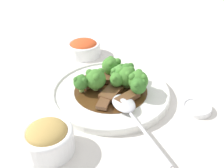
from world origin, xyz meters
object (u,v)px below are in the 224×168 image
(broccoli_floret_7, at_px, (128,71))
(broccoli_floret_5, at_px, (120,74))
(broccoli_floret_4, at_px, (128,76))
(beef_strip_1, at_px, (129,98))
(beef_strip_3, at_px, (105,78))
(sauce_dish, at_px, (198,108))
(side_bowl_kimchi, at_px, (85,48))
(beef_strip_0, at_px, (89,82))
(broccoli_floret_3, at_px, (140,86))
(beef_strip_2, at_px, (112,93))
(serving_spoon, at_px, (128,107))
(broccoli_floret_2, at_px, (139,80))
(broccoli_floret_0, at_px, (113,66))
(side_bowl_appetizer, at_px, (50,138))
(broccoli_floret_8, at_px, (82,82))
(broccoli_floret_1, at_px, (97,78))
(main_plate, at_px, (112,92))
(broccoli_floret_6, at_px, (118,80))
(beef_strip_4, at_px, (105,102))

(broccoli_floret_7, bearing_deg, broccoli_floret_5, -149.93)
(broccoli_floret_4, bearing_deg, beef_strip_1, -90.51)
(beef_strip_3, xyz_separation_m, broccoli_floret_5, (0.04, -0.01, 0.02))
(broccoli_floret_4, xyz_separation_m, sauce_dish, (0.16, -0.07, -0.04))
(beef_strip_1, xyz_separation_m, side_bowl_kimchi, (-0.13, 0.27, 0.00))
(broccoli_floret_7, height_order, side_bowl_kimchi, broccoli_floret_7)
(broccoli_floret_5, bearing_deg, beef_strip_0, -175.60)
(broccoli_floret_3, relative_size, broccoli_floret_7, 1.02)
(beef_strip_2, xyz_separation_m, serving_spoon, (0.04, -0.06, 0.00))
(broccoli_floret_2, bearing_deg, beef_strip_3, 151.86)
(broccoli_floret_0, bearing_deg, side_bowl_appetizer, -116.51)
(broccoli_floret_8, relative_size, side_bowl_kimchi, 0.41)
(broccoli_floret_1, bearing_deg, broccoli_floret_4, 7.72)
(main_plate, relative_size, broccoli_floret_2, 5.62)
(broccoli_floret_0, distance_m, broccoli_floret_6, 0.07)
(broccoli_floret_2, height_order, broccoli_floret_6, broccoli_floret_2)
(serving_spoon, height_order, side_bowl_appetizer, side_bowl_appetizer)
(broccoli_floret_2, relative_size, broccoli_floret_8, 1.19)
(broccoli_floret_8, bearing_deg, side_bowl_kimchi, 93.56)
(broccoli_floret_0, bearing_deg, serving_spoon, -77.94)
(beef_strip_2, bearing_deg, broccoli_floret_0, 86.80)
(broccoli_floret_3, relative_size, broccoli_floret_4, 0.91)
(beef_strip_2, height_order, broccoli_floret_3, broccoli_floret_3)
(broccoli_floret_6, bearing_deg, beef_strip_3, 127.37)
(beef_strip_1, bearing_deg, beef_strip_2, 149.55)
(beef_strip_3, bearing_deg, broccoli_floret_4, -26.08)
(beef_strip_2, distance_m, serving_spoon, 0.07)
(beef_strip_1, distance_m, broccoli_floret_8, 0.12)
(broccoli_floret_8, height_order, sauce_dish, broccoli_floret_8)
(beef_strip_3, xyz_separation_m, side_bowl_kimchi, (-0.07, 0.19, 0.00))
(main_plate, relative_size, beef_strip_1, 4.73)
(main_plate, xyz_separation_m, broccoli_floret_4, (0.04, 0.01, 0.04))
(broccoli_floret_7, height_order, broccoli_floret_8, broccoli_floret_7)
(main_plate, distance_m, broccoli_floret_5, 0.05)
(beef_strip_4, bearing_deg, broccoli_floret_5, 68.38)
(beef_strip_1, bearing_deg, main_plate, 129.67)
(beef_strip_1, xyz_separation_m, sauce_dish, (0.16, -0.01, -0.02))
(broccoli_floret_5, relative_size, side_bowl_kimchi, 0.43)
(beef_strip_2, height_order, broccoli_floret_8, broccoli_floret_8)
(broccoli_floret_5, xyz_separation_m, side_bowl_appetizer, (-0.14, -0.21, -0.01))
(broccoli_floret_1, distance_m, side_bowl_kimchi, 0.23)
(beef_strip_4, distance_m, broccoli_floret_4, 0.09)
(main_plate, distance_m, broccoli_floret_1, 0.05)
(broccoli_floret_8, bearing_deg, beef_strip_4, -43.02)
(main_plate, height_order, serving_spoon, serving_spoon)
(sauce_dish, bearing_deg, broccoli_floret_2, 157.34)
(broccoli_floret_1, distance_m, sauce_dish, 0.25)
(broccoli_floret_1, relative_size, side_bowl_appetizer, 0.55)
(beef_strip_3, relative_size, broccoli_floret_0, 1.10)
(side_bowl_kimchi, height_order, side_bowl_appetizer, side_bowl_appetizer)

